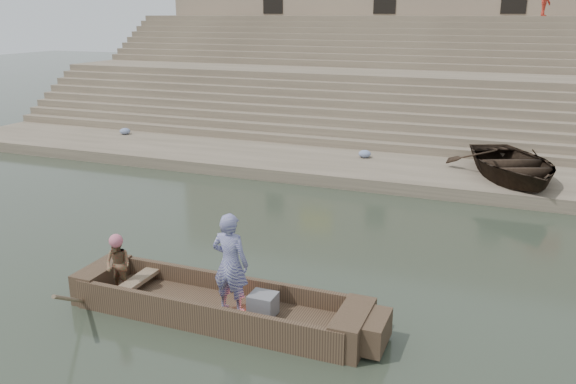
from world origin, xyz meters
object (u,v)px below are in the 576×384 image
Objects in this scene: main_rowboat at (218,311)px; beached_rowboat at (512,164)px; rowing_man at (118,265)px; standing_man at (230,264)px; television at (262,304)px.

beached_rowboat is (4.71, 10.46, 0.77)m from main_rowboat.
beached_rowboat is at bearing 60.70° from rowing_man.
main_rowboat is 11.50m from beached_rowboat.
standing_man is 1.69× the size of rowing_man.
main_rowboat is 2.11m from rowing_man.
main_rowboat is at bearing -13.99° from standing_man.
beached_rowboat reaches higher than rowing_man.
television reaches higher than main_rowboat.
television is at bearing -169.26° from standing_man.
rowing_man is 2.39× the size of television.
rowing_man is (-2.00, -0.18, 0.66)m from main_rowboat.
beached_rowboat is (6.71, 10.64, 0.11)m from rowing_man.
rowing_man is at bearing 3.30° from standing_man.
standing_man is 0.40× the size of beached_rowboat.
television is (0.56, 0.09, -0.73)m from standing_man.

